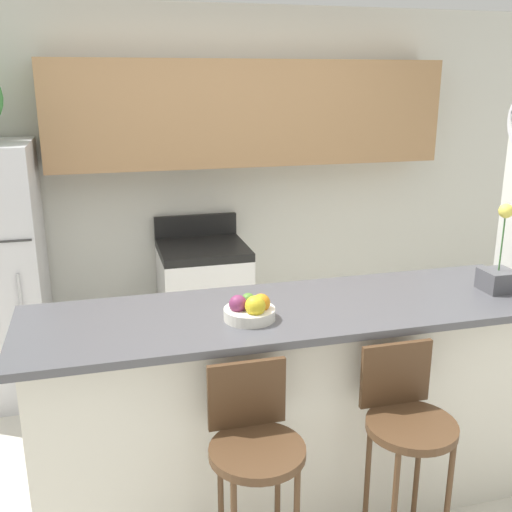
{
  "coord_description": "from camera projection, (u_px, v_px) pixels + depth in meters",
  "views": [
    {
      "loc": [
        -0.84,
        -2.44,
        2.05
      ],
      "look_at": [
        0.0,
        0.67,
        1.09
      ],
      "focal_mm": 42.0,
      "sensor_mm": 36.0,
      "label": 1
    }
  ],
  "objects": [
    {
      "name": "orchid_vase",
      "position": [
        498.0,
        272.0,
        2.95
      ],
      "size": [
        0.15,
        0.15,
        0.44
      ],
      "color": "#4C4C51",
      "rests_on": "counter_bar"
    },
    {
      "name": "trash_bin",
      "position": [
        87.0,
        373.0,
        3.93
      ],
      "size": [
        0.28,
        0.28,
        0.38
      ],
      "color": "#59595B",
      "rests_on": "ground_plane"
    },
    {
      "name": "fruit_bowl",
      "position": [
        250.0,
        309.0,
        2.6
      ],
      "size": [
        0.23,
        0.23,
        0.12
      ],
      "color": "silver",
      "rests_on": "counter_bar"
    },
    {
      "name": "counter_bar",
      "position": [
        292.0,
        406.0,
        2.9
      ],
      "size": [
        2.48,
        0.7,
        1.04
      ],
      "color": "silver",
      "rests_on": "ground_plane"
    },
    {
      "name": "bar_stool_right",
      "position": [
        406.0,
        427.0,
        2.47
      ],
      "size": [
        0.37,
        0.37,
        0.99
      ],
      "color": "#4C331E",
      "rests_on": "ground_plane"
    },
    {
      "name": "bar_stool_left",
      "position": [
        255.0,
        451.0,
        2.31
      ],
      "size": [
        0.37,
        0.37,
        0.99
      ],
      "color": "#4C331E",
      "rests_on": "ground_plane"
    },
    {
      "name": "stove_range",
      "position": [
        204.0,
        304.0,
        4.37
      ],
      "size": [
        0.62,
        0.61,
        1.07
      ],
      "color": "white",
      "rests_on": "ground_plane"
    },
    {
      "name": "ground_plane",
      "position": [
        290.0,
        497.0,
        3.05
      ],
      "size": [
        14.0,
        14.0,
        0.0
      ],
      "primitive_type": "plane",
      "color": "beige"
    },
    {
      "name": "wall_back",
      "position": [
        227.0,
        155.0,
        4.38
      ],
      "size": [
        5.6,
        0.38,
        2.55
      ],
      "color": "silver",
      "rests_on": "ground_plane"
    }
  ]
}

